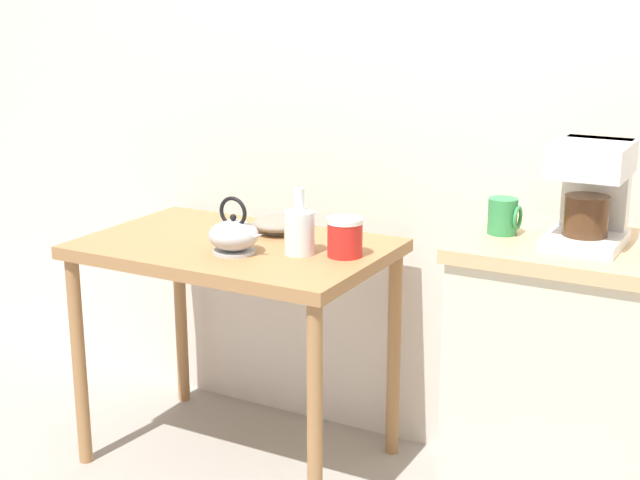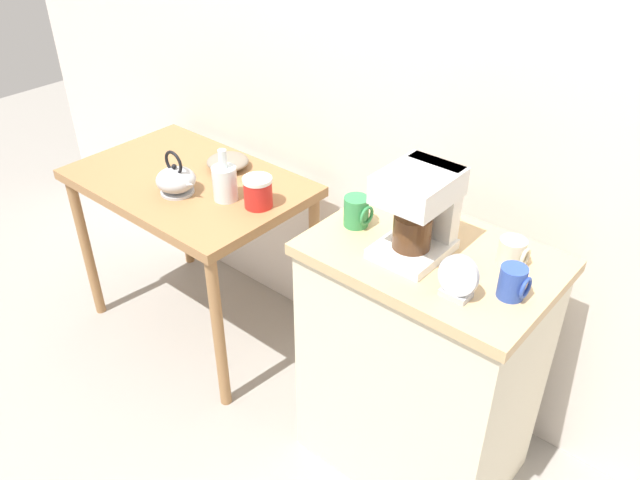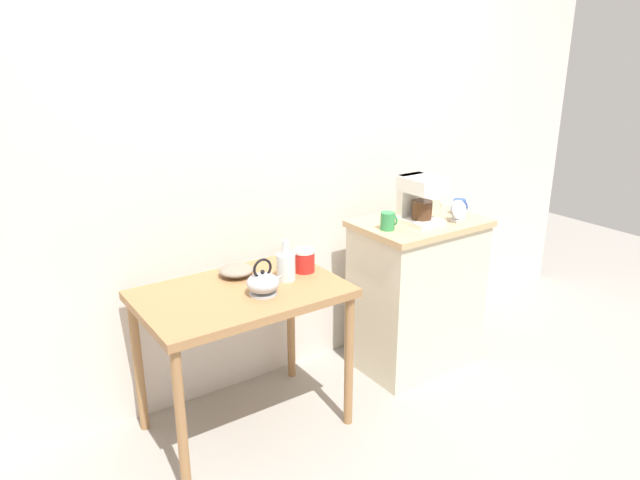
{
  "view_description": "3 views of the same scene",
  "coord_description": "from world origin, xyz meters",
  "views": [
    {
      "loc": [
        0.97,
        -2.26,
        1.49
      ],
      "look_at": [
        -0.23,
        -0.04,
        0.8
      ],
      "focal_mm": 51.04,
      "sensor_mm": 36.0,
      "label": 1
    },
    {
      "loc": [
        1.29,
        -1.35,
        1.92
      ],
      "look_at": [
        0.2,
        -0.07,
        0.81
      ],
      "focal_mm": 35.79,
      "sensor_mm": 36.0,
      "label": 2
    },
    {
      "loc": [
        -1.68,
        -2.26,
        1.84
      ],
      "look_at": [
        -0.17,
        -0.06,
        0.93
      ],
      "focal_mm": 33.18,
      "sensor_mm": 36.0,
      "label": 3
    }
  ],
  "objects": [
    {
      "name": "coffee_maker",
      "position": [
        0.51,
        -0.01,
        1.02
      ],
      "size": [
        0.18,
        0.22,
        0.26
      ],
      "color": "white",
      "rests_on": "kitchen_counter"
    },
    {
      "name": "canister_enamel",
      "position": [
        -0.19,
        0.04,
        0.8
      ],
      "size": [
        0.11,
        0.11,
        0.12
      ],
      "color": "red",
      "rests_on": "wooden_table"
    },
    {
      "name": "mug_tall_green",
      "position": [
        0.3,
        -0.02,
        0.93
      ],
      "size": [
        0.08,
        0.08,
        0.09
      ],
      "color": "#338C4C",
      "rests_on": "kitchen_counter"
    },
    {
      "name": "kitchen_counter",
      "position": [
        0.55,
        0.01,
        0.44
      ],
      "size": [
        0.71,
        0.49,
        0.88
      ],
      "color": "beige",
      "rests_on": "ground_plane"
    },
    {
      "name": "back_wall",
      "position": [
        0.1,
        0.43,
        1.4
      ],
      "size": [
        4.4,
        0.1,
        2.8
      ],
      "primitive_type": "cube",
      "color": "silver",
      "rests_on": "ground_plane"
    },
    {
      "name": "bowl_stoneware",
      "position": [
        -0.5,
        0.17,
        0.77
      ],
      "size": [
        0.17,
        0.17,
        0.05
      ],
      "color": "gray",
      "rests_on": "wooden_table"
    },
    {
      "name": "teakettle",
      "position": [
        -0.5,
        -0.09,
        0.79
      ],
      "size": [
        0.18,
        0.15,
        0.17
      ],
      "color": "#B2B5BA",
      "rests_on": "wooden_table"
    },
    {
      "name": "glass_carafe_vase",
      "position": [
        -0.32,
        0.0,
        0.81
      ],
      "size": [
        0.09,
        0.09,
        0.2
      ],
      "color": "silver",
      "rests_on": "wooden_table"
    },
    {
      "name": "wooden_table",
      "position": [
        -0.56,
        0.01,
        0.65
      ],
      "size": [
        0.94,
        0.62,
        0.74
      ],
      "color": "#9E7044",
      "rests_on": "ground_plane"
    }
  ]
}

